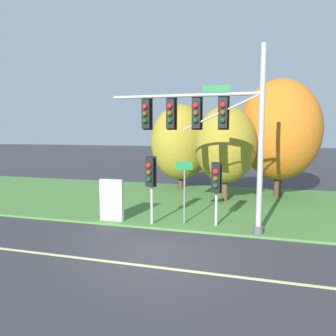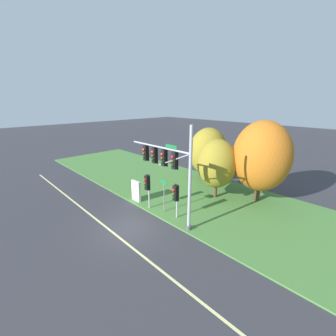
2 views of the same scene
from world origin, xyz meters
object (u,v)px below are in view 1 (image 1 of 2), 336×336
object	(u,v)px
pedestrian_signal_near_kerb	(150,176)
pedestrian_signal_further_along	(216,181)
tree_left_of_mast	(226,145)
info_kiosk	(112,200)
tree_nearest_road	(181,142)
tree_behind_signpost	(280,130)
traffic_signal_mast	(209,124)
route_sign_post	(184,184)

from	to	relation	value
pedestrian_signal_near_kerb	pedestrian_signal_further_along	bearing A→B (deg)	11.08
tree_left_of_mast	info_kiosk	size ratio (longest dim) A/B	2.93
tree_nearest_road	tree_behind_signpost	size ratio (longest dim) A/B	0.82
pedestrian_signal_near_kerb	traffic_signal_mast	bearing A→B (deg)	1.80
pedestrian_signal_further_along	tree_behind_signpost	size ratio (longest dim) A/B	0.38
tree_nearest_road	info_kiosk	distance (m)	9.71
pedestrian_signal_further_along	route_sign_post	xyz separation A→B (m)	(-1.41, 0.12, -0.20)
pedestrian_signal_further_along	info_kiosk	distance (m)	4.86
route_sign_post	tree_nearest_road	distance (m)	9.40
route_sign_post	info_kiosk	distance (m)	3.45
traffic_signal_mast	tree_behind_signpost	bearing A→B (deg)	69.23
pedestrian_signal_further_along	traffic_signal_mast	bearing A→B (deg)	-121.16
route_sign_post	tree_behind_signpost	world-z (taller)	tree_behind_signpost
traffic_signal_mast	info_kiosk	world-z (taller)	traffic_signal_mast
traffic_signal_mast	pedestrian_signal_near_kerb	bearing A→B (deg)	-178.20
info_kiosk	pedestrian_signal_further_along	bearing A→B (deg)	3.54
pedestrian_signal_further_along	tree_behind_signpost	xyz separation A→B (m)	(2.86, 7.81, 2.20)
traffic_signal_mast	pedestrian_signal_further_along	xyz separation A→B (m)	(0.28, 0.46, -2.43)
traffic_signal_mast	route_sign_post	bearing A→B (deg)	152.84
route_sign_post	tree_nearest_road	bearing A→B (deg)	104.79
pedestrian_signal_near_kerb	route_sign_post	distance (m)	1.56
pedestrian_signal_near_kerb	route_sign_post	world-z (taller)	pedestrian_signal_near_kerb
pedestrian_signal_further_along	tree_behind_signpost	distance (m)	8.60
tree_left_of_mast	route_sign_post	bearing A→B (deg)	-102.13
traffic_signal_mast	tree_nearest_road	world-z (taller)	traffic_signal_mast
tree_left_of_mast	traffic_signal_mast	bearing A→B (deg)	-90.51
route_sign_post	traffic_signal_mast	bearing A→B (deg)	-27.16
pedestrian_signal_near_kerb	tree_behind_signpost	xyz separation A→B (m)	(5.62, 8.35, 2.00)
traffic_signal_mast	pedestrian_signal_further_along	world-z (taller)	traffic_signal_mast
tree_left_of_mast	tree_behind_signpost	size ratio (longest dim) A/B	0.76
pedestrian_signal_further_along	tree_nearest_road	world-z (taller)	tree_nearest_road
pedestrian_signal_further_along	info_kiosk	world-z (taller)	pedestrian_signal_further_along
traffic_signal_mast	info_kiosk	bearing A→B (deg)	177.82
pedestrian_signal_near_kerb	pedestrian_signal_further_along	world-z (taller)	pedestrian_signal_near_kerb
tree_behind_signpost	pedestrian_signal_further_along	bearing A→B (deg)	-110.09
tree_left_of_mast	tree_behind_signpost	xyz separation A→B (m)	(3.08, 2.19, 0.87)
tree_behind_signpost	info_kiosk	xyz separation A→B (m)	(-7.60, -8.11, -3.23)
tree_behind_signpost	info_kiosk	size ratio (longest dim) A/B	3.84
tree_nearest_road	info_kiosk	size ratio (longest dim) A/B	3.16
pedestrian_signal_near_kerb	route_sign_post	size ratio (longest dim) A/B	1.07
tree_left_of_mast	info_kiosk	world-z (taller)	tree_left_of_mast
pedestrian_signal_further_along	info_kiosk	bearing A→B (deg)	-176.46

